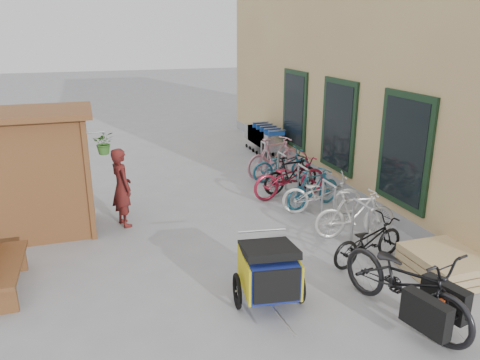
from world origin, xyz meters
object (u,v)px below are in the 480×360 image
object	(u,v)px
child_trailer	(269,270)
bike_0	(368,241)
kiosk	(31,156)
bike_2	(322,194)
shopping_carts	(263,136)
person_kiosk	(122,187)
bike_3	(313,188)
bike_6	(282,165)
cargo_bike	(407,282)
bike_1	(355,214)
bike_5	(291,174)
pallet_stack	(445,265)
bike_7	(274,157)
bike_4	(290,177)

from	to	relation	value
child_trailer	bike_0	xyz separation A→B (m)	(2.06, 0.65, -0.15)
kiosk	bike_2	distance (m)	5.84
kiosk	shopping_carts	xyz separation A→B (m)	(6.28, 4.27, -0.97)
person_kiosk	bike_2	bearing A→B (deg)	-118.19
bike_3	bike_6	size ratio (longest dim) A/B	0.90
cargo_bike	bike_3	xyz separation A→B (m)	(0.73, 4.21, -0.11)
shopping_carts	bike_0	world-z (taller)	shopping_carts
bike_1	person_kiosk	bearing A→B (deg)	73.77
bike_5	pallet_stack	bearing A→B (deg)	179.17
bike_3	bike_5	distance (m)	1.08
bike_2	bike_3	bearing A→B (deg)	18.42
bike_0	bike_6	size ratio (longest dim) A/B	0.93
kiosk	bike_0	size ratio (longest dim) A/B	1.65
bike_5	bike_7	xyz separation A→B (m)	(0.11, 1.34, 0.08)
bike_7	bike_4	bearing A→B (deg)	153.32
pallet_stack	bike_3	size ratio (longest dim) A/B	0.82
kiosk	shopping_carts	size ratio (longest dim) A/B	1.14
bike_6	bike_7	xyz separation A→B (m)	(-0.05, 0.43, 0.11)
child_trailer	bike_4	world-z (taller)	bike_4
bike_2	bike_4	bearing A→B (deg)	30.15
shopping_carts	child_trailer	distance (m)	8.49
cargo_bike	bike_7	distance (m)	6.68
kiosk	bike_0	world-z (taller)	kiosk
bike_1	bike_7	xyz separation A→B (m)	(0.03, 4.10, 0.06)
pallet_stack	bike_4	xyz separation A→B (m)	(-0.83, 4.23, 0.28)
person_kiosk	bike_6	distance (m)	4.54
kiosk	bike_2	world-z (taller)	kiosk
shopping_carts	bike_4	distance (m)	4.00
person_kiosk	bike_2	world-z (taller)	person_kiosk
pallet_stack	shopping_carts	size ratio (longest dim) A/B	0.55
bike_4	bike_5	xyz separation A→B (m)	(0.17, 0.31, -0.03)
cargo_bike	bike_3	size ratio (longest dim) A/B	1.53
kiosk	bike_2	bearing A→B (deg)	-8.08
person_kiosk	bike_4	xyz separation A→B (m)	(3.86, 0.47, -0.31)
person_kiosk	bike_0	size ratio (longest dim) A/B	1.06
shopping_carts	bike_2	xyz separation A→B (m)	(-0.60, -5.07, -0.13)
kiosk	bike_3	bearing A→B (deg)	-4.12
cargo_bike	bike_1	size ratio (longest dim) A/B	1.43
bike_4	bike_3	bearing A→B (deg)	-168.15
pallet_stack	bike_5	world-z (taller)	bike_5
bike_0	bike_1	bearing A→B (deg)	-30.85
bike_6	bike_0	bearing A→B (deg)	174.79
bike_1	bike_4	xyz separation A→B (m)	(-0.25, 2.45, 0.01)
bike_0	bike_5	bearing A→B (deg)	-16.03
bike_4	bike_6	distance (m)	1.27
bike_0	bike_2	distance (m)	2.26
kiosk	bike_7	world-z (taller)	kiosk
child_trailer	bike_1	size ratio (longest dim) A/B	1.07
child_trailer	cargo_bike	world-z (taller)	cargo_bike
bike_1	bike_6	size ratio (longest dim) A/B	0.97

